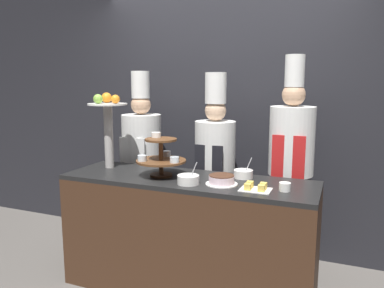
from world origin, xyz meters
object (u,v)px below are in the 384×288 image
fruit_pedestal (108,119)px  serving_bowl_far (243,174)px  cake_square_tray (256,188)px  chef_left (142,156)px  chef_center_right (291,160)px  cup_white (285,187)px  serving_bowl_near (188,180)px  chef_center_left (215,162)px  tiered_stand (161,156)px  cake_round (222,180)px

fruit_pedestal → serving_bowl_far: 1.23m
cake_square_tray → serving_bowl_far: 0.34m
cake_square_tray → chef_left: 1.47m
chef_left → chef_center_right: size_ratio=0.94×
cup_white → serving_bowl_near: size_ratio=0.47×
cup_white → chef_center_right: size_ratio=0.04×
chef_center_left → fruit_pedestal: bearing=-148.0°
fruit_pedestal → serving_bowl_near: (0.84, -0.24, -0.39)m
tiered_stand → chef_center_left: bearing=67.8°
cake_round → serving_bowl_near: (-0.23, -0.08, -0.00)m
serving_bowl_near → chef_center_left: size_ratio=0.10×
tiered_stand → cake_square_tray: size_ratio=1.87×
chef_left → chef_center_right: chef_center_right is taller
serving_bowl_near → serving_bowl_far: bearing=44.9°
cake_square_tray → chef_left: size_ratio=0.12×
chef_center_right → serving_bowl_near: bearing=-130.4°
fruit_pedestal → cup_white: size_ratio=8.20×
serving_bowl_far → fruit_pedestal: bearing=-175.7°
cup_white → cake_square_tray: size_ratio=0.37×
fruit_pedestal → serving_bowl_far: bearing=4.3°
cake_square_tray → serving_bowl_far: (-0.16, 0.30, 0.01)m
serving_bowl_near → cake_square_tray: bearing=3.0°
tiered_stand → chef_left: chef_left is taller
fruit_pedestal → chef_center_right: 1.58m
cake_square_tray → serving_bowl_far: serving_bowl_far is taller
cake_round → cup_white: cake_round is taller
cake_square_tray → chef_center_right: chef_center_right is taller
fruit_pedestal → chef_left: size_ratio=0.36×
chef_left → tiered_stand: bearing=-49.3°
tiered_stand → chef_center_right: 1.09m
fruit_pedestal → cup_white: fruit_pedestal is taller
chef_center_left → chef_center_right: 0.67m
tiered_stand → cup_white: 0.97m
serving_bowl_near → chef_center_right: bearing=49.6°
tiered_stand → serving_bowl_near: bearing=-25.0°
chef_center_left → serving_bowl_near: bearing=-86.5°
fruit_pedestal → serving_bowl_near: bearing=-15.7°
fruit_pedestal → serving_bowl_near: 0.96m
tiered_stand → serving_bowl_far: (0.61, 0.19, -0.12)m
tiered_stand → cake_square_tray: bearing=-8.0°
cake_square_tray → chef_center_right: bearing=79.0°
chef_left → chef_center_right: 1.43m
serving_bowl_far → chef_center_left: bearing=132.0°
tiered_stand → cup_white: tiered_stand is taller
cake_square_tray → serving_bowl_near: bearing=-177.0°
fruit_pedestal → serving_bowl_near: size_ratio=3.84×
cake_round → chef_left: (-1.03, 0.66, -0.02)m
serving_bowl_far → cake_round: bearing=-111.4°
tiered_stand → chef_center_left: chef_center_left is taller
fruit_pedestal → cup_white: 1.57m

